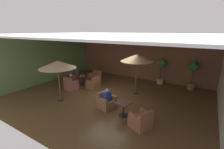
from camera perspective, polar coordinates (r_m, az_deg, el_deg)
The scene contains 21 objects.
ground_plane at distance 9.48m, azimuth -1.48°, elevation -8.18°, with size 11.22×9.19×0.02m, color brown.
wall_back_brick at distance 12.89m, azimuth 9.71°, elevation 6.38°, with size 11.22×0.08×3.58m, color brown.
wall_left_accent at distance 12.79m, azimuth -23.00°, elevation 5.29°, with size 0.08×9.19×3.58m, color #6B8F50.
ceiling_slab at distance 8.67m, azimuth -1.65°, elevation 14.24°, with size 11.22×9.19×0.06m, color silver.
cafe_table_front_left at distance 11.45m, azimuth -10.50°, elevation -1.47°, with size 0.64×0.64×0.68m.
armchair_front_left_north at distance 12.42m, azimuth -12.90°, elevation -1.16°, with size 0.94×0.98×0.82m.
armchair_front_left_east at distance 10.86m, azimuth -14.66°, elevation -3.61°, with size 0.78×0.80×0.91m.
armchair_front_left_south at distance 10.75m, azimuth -6.69°, elevation -3.54°, with size 0.84×0.80×0.83m.
armchair_front_left_west at distance 12.13m, azimuth -6.37°, elevation -1.21°, with size 0.93×0.93×0.85m.
cafe_table_front_right at distance 7.37m, azimuth 4.22°, elevation -11.38°, with size 0.69×0.69×0.68m.
armchair_front_right_north at distance 8.15m, azimuth -1.89°, elevation -9.93°, with size 0.88×0.95×0.83m.
armchair_front_right_east at distance 6.73m, azimuth 10.39°, elevation -16.22°, with size 0.98×0.98×0.79m.
patio_umbrella_tall_red at distance 9.48m, azimuth 8.97°, elevation 5.97°, with size 1.94×1.94×2.49m.
patio_umbrella_center_beige at distance 8.92m, azimuth -19.11°, elevation 3.37°, with size 1.96×1.96×2.27m.
potted_tree_left_corner at distance 11.51m, azimuth 27.20°, elevation 1.00°, with size 0.64×0.64×1.91m.
potted_tree_mid_left at distance 12.01m, azimuth 17.36°, elevation 2.40°, with size 0.61×0.61×1.83m.
patron_blue_shirt at distance 12.27m, azimuth -12.94°, elevation 0.65°, with size 0.32×0.40×0.68m.
patron_by_window at distance 10.77m, azimuth -14.62°, elevation -1.62°, with size 0.36×0.23×0.62m.
patron_with_friend at distance 7.97m, azimuth -1.71°, elevation -7.58°, with size 0.32×0.43×0.63m.
iced_drink_cup at distance 11.33m, azimuth -11.27°, elevation -0.45°, with size 0.08×0.08×0.11m, color white.
open_laptop at distance 11.49m, azimuth -10.84°, elevation -0.22°, with size 0.37×0.32×0.20m.
Camera 1 is at (4.78, -7.24, 3.83)m, focal length 25.28 mm.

